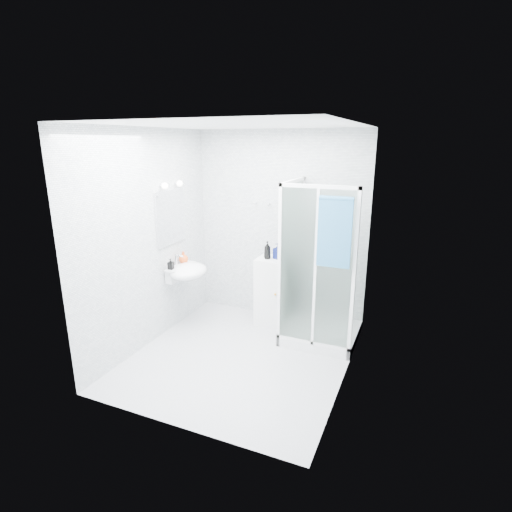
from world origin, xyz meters
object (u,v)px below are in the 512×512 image
at_px(wall_basin, 187,271).
at_px(shampoo_bottle_a, 267,250).
at_px(shower_enclosure, 314,307).
at_px(soap_dispenser_black, 171,264).
at_px(shampoo_bottle_b, 278,251).
at_px(soap_dispenser_orange, 183,257).
at_px(hand_towel, 335,231).
at_px(storage_cabinet, 272,291).

height_order(wall_basin, shampoo_bottle_a, shampoo_bottle_a).
relative_size(shower_enclosure, soap_dispenser_black, 14.07).
distance_m(shower_enclosure, shampoo_bottle_b, 0.88).
bearing_deg(soap_dispenser_orange, hand_towel, -5.66).
height_order(storage_cabinet, shampoo_bottle_b, shampoo_bottle_b).
distance_m(storage_cabinet, hand_towel, 1.56).
xyz_separation_m(shampoo_bottle_b, soap_dispenser_black, (-1.18, -0.74, -0.11)).
height_order(shower_enclosure, soap_dispenser_orange, shower_enclosure).
bearing_deg(shampoo_bottle_a, storage_cabinet, 42.32).
relative_size(storage_cabinet, soap_dispenser_orange, 5.77).
xyz_separation_m(storage_cabinet, shampoo_bottle_a, (-0.05, -0.05, 0.59)).
xyz_separation_m(hand_towel, soap_dispenser_orange, (-2.06, 0.20, -0.58)).
relative_size(wall_basin, hand_towel, 0.73).
bearing_deg(hand_towel, shampoo_bottle_a, 149.33).
distance_m(hand_towel, soap_dispenser_orange, 2.15).
xyz_separation_m(soap_dispenser_orange, soap_dispenser_black, (-0.00, -0.29, -0.01)).
xyz_separation_m(wall_basin, shampoo_bottle_a, (0.94, 0.51, 0.26)).
relative_size(wall_basin, soap_dispenser_orange, 3.44).
height_order(storage_cabinet, hand_towel, hand_towel).
relative_size(storage_cabinet, soap_dispenser_black, 6.61).
bearing_deg(soap_dispenser_black, shampoo_bottle_a, 32.82).
distance_m(shower_enclosure, wall_basin, 1.72).
bearing_deg(soap_dispenser_orange, shower_enclosure, 6.35).
height_order(wall_basin, hand_towel, hand_towel).
distance_m(wall_basin, hand_towel, 2.07).
height_order(shower_enclosure, soap_dispenser_black, shower_enclosure).
distance_m(shower_enclosure, shampoo_bottle_a, 0.96).
bearing_deg(wall_basin, soap_dispenser_orange, 134.58).
height_order(storage_cabinet, soap_dispenser_orange, soap_dispenser_orange).
xyz_separation_m(wall_basin, hand_towel, (1.94, -0.09, 0.73)).
bearing_deg(shampoo_bottle_b, hand_towel, -36.71).
height_order(wall_basin, soap_dispenser_black, wall_basin).
bearing_deg(wall_basin, hand_towel, -2.51).
height_order(hand_towel, soap_dispenser_orange, hand_towel).
bearing_deg(shampoo_bottle_b, storage_cabinet, -170.96).
distance_m(wall_basin, shampoo_bottle_b, 1.23).
distance_m(wall_basin, shampoo_bottle_a, 1.10).
xyz_separation_m(shower_enclosure, storage_cabinet, (-0.66, 0.24, 0.02)).
xyz_separation_m(wall_basin, shampoo_bottle_b, (1.07, 0.57, 0.25)).
height_order(shampoo_bottle_b, soap_dispenser_orange, shampoo_bottle_b).
relative_size(shower_enclosure, hand_towel, 2.60).
xyz_separation_m(hand_towel, soap_dispenser_black, (-2.06, -0.09, -0.59)).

